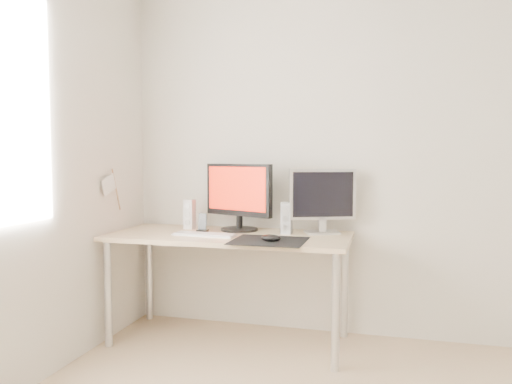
{
  "coord_description": "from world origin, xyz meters",
  "views": [
    {
      "loc": [
        0.1,
        -1.76,
        1.24
      ],
      "look_at": [
        -0.77,
        1.46,
        1.01
      ],
      "focal_mm": 35.0,
      "sensor_mm": 36.0,
      "label": 1
    }
  ],
  "objects_px": {
    "mouse": "(271,238)",
    "keyboard": "(204,234)",
    "second_monitor": "(322,198)",
    "speaker_right": "(287,218)",
    "main_monitor": "(239,194)",
    "desk": "(229,246)",
    "speaker_left": "(190,214)",
    "phone_dock": "(203,226)"
  },
  "relations": [
    {
      "from": "desk",
      "to": "speaker_left",
      "type": "xyz_separation_m",
      "value": [
        -0.35,
        0.17,
        0.18
      ]
    },
    {
      "from": "speaker_left",
      "to": "second_monitor",
      "type": "bearing_deg",
      "value": 1.3
    },
    {
      "from": "desk",
      "to": "mouse",
      "type": "bearing_deg",
      "value": -33.38
    },
    {
      "from": "main_monitor",
      "to": "keyboard",
      "type": "height_order",
      "value": "main_monitor"
    },
    {
      "from": "main_monitor",
      "to": "speaker_left",
      "type": "xyz_separation_m",
      "value": [
        -0.37,
        0.0,
        -0.15
      ]
    },
    {
      "from": "mouse",
      "to": "desk",
      "type": "height_order",
      "value": "mouse"
    },
    {
      "from": "second_monitor",
      "to": "keyboard",
      "type": "relative_size",
      "value": 1.02
    },
    {
      "from": "desk",
      "to": "keyboard",
      "type": "distance_m",
      "value": 0.19
    },
    {
      "from": "main_monitor",
      "to": "speaker_left",
      "type": "relative_size",
      "value": 2.48
    },
    {
      "from": "phone_dock",
      "to": "keyboard",
      "type": "bearing_deg",
      "value": -64.94
    },
    {
      "from": "desk",
      "to": "keyboard",
      "type": "bearing_deg",
      "value": -145.54
    },
    {
      "from": "mouse",
      "to": "speaker_right",
      "type": "relative_size",
      "value": 0.57
    },
    {
      "from": "second_monitor",
      "to": "phone_dock",
      "type": "distance_m",
      "value": 0.84
    },
    {
      "from": "desk",
      "to": "phone_dock",
      "type": "height_order",
      "value": "phone_dock"
    },
    {
      "from": "desk",
      "to": "main_monitor",
      "type": "height_order",
      "value": "main_monitor"
    },
    {
      "from": "second_monitor",
      "to": "mouse",
      "type": "bearing_deg",
      "value": -121.58
    },
    {
      "from": "keyboard",
      "to": "desk",
      "type": "bearing_deg",
      "value": 34.46
    },
    {
      "from": "keyboard",
      "to": "mouse",
      "type": "bearing_deg",
      "value": -15.0
    },
    {
      "from": "speaker_right",
      "to": "keyboard",
      "type": "relative_size",
      "value": 0.49
    },
    {
      "from": "speaker_left",
      "to": "phone_dock",
      "type": "height_order",
      "value": "speaker_left"
    },
    {
      "from": "mouse",
      "to": "keyboard",
      "type": "bearing_deg",
      "value": 165.0
    },
    {
      "from": "second_monitor",
      "to": "speaker_right",
      "type": "distance_m",
      "value": 0.28
    },
    {
      "from": "mouse",
      "to": "speaker_right",
      "type": "distance_m",
      "value": 0.36
    },
    {
      "from": "mouse",
      "to": "desk",
      "type": "bearing_deg",
      "value": 146.62
    },
    {
      "from": "mouse",
      "to": "second_monitor",
      "type": "relative_size",
      "value": 0.28
    },
    {
      "from": "second_monitor",
      "to": "speaker_left",
      "type": "bearing_deg",
      "value": -178.7
    },
    {
      "from": "desk",
      "to": "speaker_right",
      "type": "height_order",
      "value": "speaker_right"
    },
    {
      "from": "mouse",
      "to": "speaker_left",
      "type": "bearing_deg",
      "value": 150.36
    },
    {
      "from": "mouse",
      "to": "phone_dock",
      "type": "height_order",
      "value": "phone_dock"
    },
    {
      "from": "speaker_left",
      "to": "phone_dock",
      "type": "xyz_separation_m",
      "value": [
        0.14,
        -0.11,
        -0.07
      ]
    },
    {
      "from": "main_monitor",
      "to": "keyboard",
      "type": "distance_m",
      "value": 0.39
    },
    {
      "from": "speaker_left",
      "to": "keyboard",
      "type": "distance_m",
      "value": 0.35
    },
    {
      "from": "main_monitor",
      "to": "speaker_left",
      "type": "bearing_deg",
      "value": 179.59
    },
    {
      "from": "main_monitor",
      "to": "speaker_right",
      "type": "relative_size",
      "value": 2.48
    },
    {
      "from": "speaker_right",
      "to": "speaker_left",
      "type": "bearing_deg",
      "value": 176.19
    },
    {
      "from": "speaker_left",
      "to": "phone_dock",
      "type": "relative_size",
      "value": 1.66
    },
    {
      "from": "desk",
      "to": "keyboard",
      "type": "height_order",
      "value": "keyboard"
    },
    {
      "from": "keyboard",
      "to": "phone_dock",
      "type": "relative_size",
      "value": 3.35
    },
    {
      "from": "desk",
      "to": "speaker_right",
      "type": "relative_size",
      "value": 7.56
    },
    {
      "from": "main_monitor",
      "to": "keyboard",
      "type": "bearing_deg",
      "value": -120.39
    },
    {
      "from": "second_monitor",
      "to": "speaker_right",
      "type": "xyz_separation_m",
      "value": [
        -0.23,
        -0.07,
        -0.14
      ]
    },
    {
      "from": "mouse",
      "to": "phone_dock",
      "type": "xyz_separation_m",
      "value": [
        -0.55,
        0.28,
        0.01
      ]
    }
  ]
}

